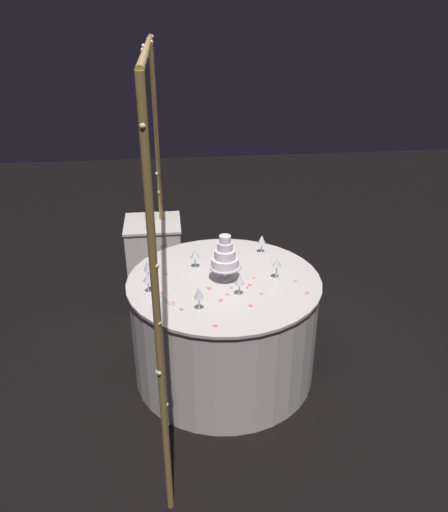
# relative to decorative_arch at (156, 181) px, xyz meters

# --- Properties ---
(ground_plane) EXTENTS (12.00, 12.00, 0.00)m
(ground_plane) POSITION_rel_decorative_arch_xyz_m (-0.00, -0.43, -1.51)
(ground_plane) COLOR black
(decorative_arch) EXTENTS (2.28, 0.06, 2.29)m
(decorative_arch) POSITION_rel_decorative_arch_xyz_m (0.00, 0.00, 0.00)
(decorative_arch) COLOR olive
(decorative_arch) RESTS_ON ground
(main_table) EXTENTS (1.34, 1.34, 0.79)m
(main_table) POSITION_rel_decorative_arch_xyz_m (-0.00, -0.43, -1.11)
(main_table) COLOR silver
(main_table) RESTS_ON ground
(side_table) EXTENTS (0.48, 0.48, 0.80)m
(side_table) POSITION_rel_decorative_arch_xyz_m (1.05, 0.08, -1.11)
(side_table) COLOR silver
(side_table) RESTS_ON ground
(tiered_cake) EXTENTS (0.22, 0.22, 0.33)m
(tiered_cake) POSITION_rel_decorative_arch_xyz_m (0.00, -0.43, -0.55)
(tiered_cake) COLOR silver
(tiered_cake) RESTS_ON main_table
(wine_glass_0) EXTENTS (0.06, 0.06, 0.15)m
(wine_glass_0) POSITION_rel_decorative_arch_xyz_m (0.38, -0.76, -0.61)
(wine_glass_0) COLOR silver
(wine_glass_0) RESTS_ON main_table
(wine_glass_1) EXTENTS (0.06, 0.06, 0.17)m
(wine_glass_1) POSITION_rel_decorative_arch_xyz_m (-0.38, -0.23, -0.60)
(wine_glass_1) COLOR silver
(wine_glass_1) RESTS_ON main_table
(wine_glass_2) EXTENTS (0.07, 0.07, 0.15)m
(wine_glass_2) POSITION_rel_decorative_arch_xyz_m (-0.23, -0.50, -0.61)
(wine_glass_2) COLOR silver
(wine_glass_2) RESTS_ON main_table
(wine_glass_3) EXTENTS (0.07, 0.07, 0.15)m
(wine_glass_3) POSITION_rel_decorative_arch_xyz_m (0.19, -0.24, -0.61)
(wine_glass_3) COLOR silver
(wine_glass_3) RESTS_ON main_table
(wine_glass_4) EXTENTS (0.06, 0.06, 0.16)m
(wine_glass_4) POSITION_rel_decorative_arch_xyz_m (-0.04, -0.78, -0.60)
(wine_glass_4) COLOR silver
(wine_glass_4) RESTS_ON main_table
(wine_glass_5) EXTENTS (0.06, 0.06, 0.15)m
(wine_glass_5) POSITION_rel_decorative_arch_xyz_m (-0.13, 0.09, -0.61)
(wine_glass_5) COLOR silver
(wine_glass_5) RESTS_ON main_table
(wine_glass_6) EXTENTS (0.06, 0.06, 0.17)m
(wine_glass_6) POSITION_rel_decorative_arch_xyz_m (0.01, 0.09, -0.60)
(wine_glass_6) COLOR silver
(wine_glass_6) RESTS_ON main_table
(cake_knife) EXTENTS (0.26, 0.17, 0.01)m
(cake_knife) POSITION_rel_decorative_arch_xyz_m (-0.17, 0.01, -0.72)
(cake_knife) COLOR silver
(cake_knife) RESTS_ON main_table
(rose_petal_0) EXTENTS (0.04, 0.04, 0.00)m
(rose_petal_0) POSITION_rel_decorative_arch_xyz_m (-0.26, -0.06, -0.72)
(rose_petal_0) COLOR #EA6B84
(rose_petal_0) RESTS_ON main_table
(rose_petal_1) EXTENTS (0.04, 0.03, 0.00)m
(rose_petal_1) POSITION_rel_decorative_arch_xyz_m (-0.14, 0.00, -0.72)
(rose_petal_1) COLOR #EA6B84
(rose_petal_1) RESTS_ON main_table
(rose_petal_2) EXTENTS (0.05, 0.04, 0.00)m
(rose_petal_2) POSITION_rel_decorative_arch_xyz_m (-0.27, -0.37, -0.72)
(rose_petal_2) COLOR #EA6B84
(rose_petal_2) RESTS_ON main_table
(rose_petal_3) EXTENTS (0.05, 0.05, 0.00)m
(rose_petal_3) POSITION_rel_decorative_arch_xyz_m (-0.11, -0.31, -0.72)
(rose_petal_3) COLOR #EA6B84
(rose_petal_3) RESTS_ON main_table
(rose_petal_4) EXTENTS (0.03, 0.03, 0.00)m
(rose_petal_4) POSITION_rel_decorative_arch_xyz_m (-0.22, -0.65, -0.72)
(rose_petal_4) COLOR #EA6B84
(rose_petal_4) RESTS_ON main_table
(rose_petal_5) EXTENTS (0.03, 0.02, 0.00)m
(rose_petal_5) POSITION_rel_decorative_arch_xyz_m (-0.01, -0.63, -0.72)
(rose_petal_5) COLOR #EA6B84
(rose_petal_5) RESTS_ON main_table
(rose_petal_6) EXTENTS (0.04, 0.04, 0.00)m
(rose_petal_6) POSITION_rel_decorative_arch_xyz_m (-0.36, -0.55, -0.72)
(rose_petal_6) COLOR #EA6B84
(rose_petal_6) RESTS_ON main_table
(rose_petal_7) EXTENTS (0.02, 0.03, 0.00)m
(rose_petal_7) POSITION_rel_decorative_arch_xyz_m (-0.08, -0.91, -0.72)
(rose_petal_7) COLOR #EA6B84
(rose_petal_7) RESTS_ON main_table
(rose_petal_8) EXTENTS (0.04, 0.04, 0.00)m
(rose_petal_8) POSITION_rel_decorative_arch_xyz_m (-0.25, -0.94, -0.72)
(rose_petal_8) COLOR #EA6B84
(rose_petal_8) RESTS_ON main_table
(rose_petal_9) EXTENTS (0.03, 0.03, 0.00)m
(rose_petal_9) POSITION_rel_decorative_arch_xyz_m (0.12, -0.02, -0.72)
(rose_petal_9) COLOR #EA6B84
(rose_petal_9) RESTS_ON main_table
(rose_petal_10) EXTENTS (0.03, 0.02, 0.00)m
(rose_petal_10) POSITION_rel_decorative_arch_xyz_m (-0.13, -0.57, -0.72)
(rose_petal_10) COLOR #EA6B84
(rose_petal_10) RESTS_ON main_table
(rose_petal_11) EXTENTS (0.03, 0.03, 0.00)m
(rose_petal_11) POSITION_rel_decorative_arch_xyz_m (-0.12, -0.46, -0.72)
(rose_petal_11) COLOR #EA6B84
(rose_petal_11) RESTS_ON main_table
(rose_petal_12) EXTENTS (0.04, 0.04, 0.00)m
(rose_petal_12) POSITION_rel_decorative_arch_xyz_m (-0.10, -0.59, -0.72)
(rose_petal_12) COLOR #EA6B84
(rose_petal_12) RESTS_ON main_table
(rose_petal_13) EXTENTS (0.04, 0.04, 0.00)m
(rose_petal_13) POSITION_rel_decorative_arch_xyz_m (-0.55, -0.31, -0.72)
(rose_petal_13) COLOR #EA6B84
(rose_petal_13) RESTS_ON main_table
(rose_petal_14) EXTENTS (0.03, 0.03, 0.00)m
(rose_petal_14) POSITION_rel_decorative_arch_xyz_m (-0.20, -0.43, -0.72)
(rose_petal_14) COLOR #EA6B84
(rose_petal_14) RESTS_ON main_table
(rose_petal_15) EXTENTS (0.04, 0.04, 0.00)m
(rose_petal_15) POSITION_rel_decorative_arch_xyz_m (-0.35, -0.12, -0.72)
(rose_petal_15) COLOR #EA6B84
(rose_petal_15) RESTS_ON main_table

